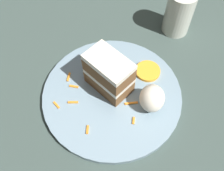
# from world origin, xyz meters

# --- Properties ---
(ground_plane) EXTENTS (6.00, 6.00, 0.00)m
(ground_plane) POSITION_xyz_m (0.00, 0.00, 0.00)
(ground_plane) COLOR black
(ground_plane) RESTS_ON ground
(dining_table) EXTENTS (1.38, 0.98, 0.02)m
(dining_table) POSITION_xyz_m (0.00, 0.00, 0.01)
(dining_table) COLOR #384742
(dining_table) RESTS_ON ground
(plate) EXTENTS (0.29, 0.29, 0.01)m
(plate) POSITION_xyz_m (0.06, -0.01, 0.03)
(plate) COLOR gray
(plate) RESTS_ON dining_table
(cake_slice) EXTENTS (0.10, 0.11, 0.09)m
(cake_slice) POSITION_xyz_m (0.04, -0.02, 0.08)
(cake_slice) COLOR brown
(cake_slice) RESTS_ON plate
(cream_dollop) EXTENTS (0.05, 0.05, 0.06)m
(cream_dollop) POSITION_xyz_m (0.07, 0.07, 0.06)
(cream_dollop) COLOR silver
(cream_dollop) RESTS_ON plate
(orange_garnish) EXTENTS (0.05, 0.05, 0.01)m
(orange_garnish) POSITION_xyz_m (-0.01, 0.06, 0.04)
(orange_garnish) COLOR orange
(orange_garnish) RESTS_ON plate
(carrot_shreds_scatter) EXTENTS (0.13, 0.17, 0.00)m
(carrot_shreds_scatter) POSITION_xyz_m (0.09, -0.05, 0.04)
(carrot_shreds_scatter) COLOR orange
(carrot_shreds_scatter) RESTS_ON plate
(drinking_glass) EXTENTS (0.06, 0.06, 0.11)m
(drinking_glass) POSITION_xyz_m (-0.16, 0.11, 0.07)
(drinking_glass) COLOR beige
(drinking_glass) RESTS_ON dining_table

